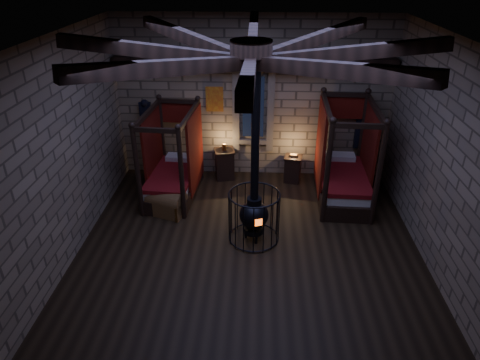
{
  "coord_description": "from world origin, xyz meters",
  "views": [
    {
      "loc": [
        0.15,
        -7.16,
        5.41
      ],
      "look_at": [
        -0.21,
        0.6,
        1.28
      ],
      "focal_mm": 32.0,
      "sensor_mm": 36.0,
      "label": 1
    }
  ],
  "objects_px": {
    "bed_left": "(174,175)",
    "bed_right": "(343,176)",
    "trunk_right": "(351,205)",
    "trunk_left": "(167,203)",
    "stove": "(254,213)"
  },
  "relations": [
    {
      "from": "bed_right",
      "to": "stove",
      "type": "relative_size",
      "value": 0.59
    },
    {
      "from": "trunk_right",
      "to": "trunk_left",
      "type": "bearing_deg",
      "value": -167.74
    },
    {
      "from": "bed_left",
      "to": "bed_right",
      "type": "bearing_deg",
      "value": 4.85
    },
    {
      "from": "trunk_left",
      "to": "stove",
      "type": "height_order",
      "value": "stove"
    },
    {
      "from": "bed_left",
      "to": "trunk_left",
      "type": "relative_size",
      "value": 2.21
    },
    {
      "from": "bed_right",
      "to": "trunk_left",
      "type": "bearing_deg",
      "value": -164.52
    },
    {
      "from": "bed_left",
      "to": "bed_right",
      "type": "xyz_separation_m",
      "value": [
        4.17,
        0.05,
        0.05
      ]
    },
    {
      "from": "bed_left",
      "to": "trunk_left",
      "type": "bearing_deg",
      "value": -86.78
    },
    {
      "from": "bed_left",
      "to": "stove",
      "type": "relative_size",
      "value": 0.54
    },
    {
      "from": "stove",
      "to": "trunk_right",
      "type": "bearing_deg",
      "value": 5.95
    },
    {
      "from": "bed_left",
      "to": "stove",
      "type": "distance_m",
      "value": 2.75
    },
    {
      "from": "stove",
      "to": "trunk_left",
      "type": "bearing_deg",
      "value": 136.2
    },
    {
      "from": "stove",
      "to": "bed_right",
      "type": "bearing_deg",
      "value": 22.0
    },
    {
      "from": "bed_right",
      "to": "trunk_right",
      "type": "relative_size",
      "value": 2.69
    },
    {
      "from": "bed_right",
      "to": "trunk_right",
      "type": "height_order",
      "value": "bed_right"
    }
  ]
}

